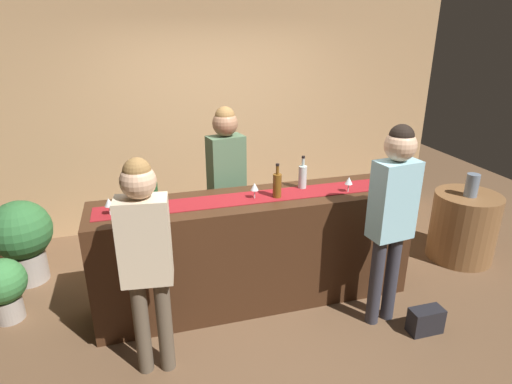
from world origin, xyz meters
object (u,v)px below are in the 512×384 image
round_side_table (463,226)px  wine_bottle_clear (303,176)px  wine_glass_mid_counter (255,187)px  handbag (426,320)px  wine_bottle_amber (277,185)px  bartender (226,174)px  potted_plant_small (3,286)px  wine_glass_far_end (109,203)px  customer_sipping (393,206)px  wine_glass_near_customer (349,181)px  potted_plant_tall (22,236)px  vase_on_side_table (472,185)px  customer_browsing (145,249)px  wine_bottle_green (154,194)px

round_side_table → wine_bottle_clear: bearing=-179.4°
wine_glass_mid_counter → handbag: (1.24, -0.82, -1.01)m
wine_bottle_amber → bartender: bearing=115.7°
potted_plant_small → wine_glass_far_end: bearing=-19.5°
wine_bottle_clear → customer_sipping: 0.85m
wine_bottle_clear → wine_glass_mid_counter: bearing=-165.6°
wine_glass_near_customer → potted_plant_tall: size_ratio=0.17×
bartender → vase_on_side_table: (2.47, -0.50, -0.19)m
handbag → potted_plant_small: bearing=161.2°
customer_sipping → wine_glass_near_customer: bearing=98.0°
wine_bottle_amber → wine_glass_mid_counter: bearing=172.6°
wine_bottle_clear → customer_sipping: customer_sipping is taller
wine_glass_near_customer → round_side_table: (1.55, 0.23, -0.75)m
round_side_table → potted_plant_tall: (-4.46, 0.80, 0.12)m
wine_bottle_amber → vase_on_side_table: bearing=3.5°
wine_glass_far_end → customer_browsing: size_ratio=0.09×
wine_bottle_green → wine_bottle_amber: same height
potted_plant_tall → wine_bottle_amber: bearing=-23.2°
handbag → bartender: bearing=133.4°
wine_bottle_clear → customer_sipping: bearing=-55.3°
wine_bottle_amber → bartender: bartender is taller
wine_bottle_clear → round_side_table: (1.90, 0.02, -0.76)m
potted_plant_tall → vase_on_side_table: bearing=-10.7°
wine_glass_far_end → bartender: bearing=30.6°
wine_bottle_clear → potted_plant_small: 2.73m
wine_glass_far_end → potted_plant_tall: bearing=133.2°
wine_bottle_green → customer_sipping: customer_sipping is taller
customer_browsing → handbag: 2.36m
potted_plant_small → handbag: 3.56m
wine_bottle_green → potted_plant_small: size_ratio=0.53×
vase_on_side_table → potted_plant_small: 4.52m
wine_bottle_clear → vase_on_side_table: size_ratio=1.26×
vase_on_side_table → potted_plant_tall: 4.52m
wine_glass_far_end → wine_glass_near_customer: bearing=-1.8°
wine_glass_near_customer → potted_plant_tall: bearing=160.5°
wine_bottle_amber → round_side_table: bearing=4.4°
customer_sipping → round_side_table: customer_sipping is taller
wine_bottle_green → wine_glass_near_customer: bearing=-4.4°
customer_browsing → wine_glass_far_end: bearing=118.3°
potted_plant_small → round_side_table: bearing=-2.2°
bartender → vase_on_side_table: bearing=157.1°
bartender → vase_on_side_table: size_ratio=7.10×
wine_bottle_clear → handbag: bearing=-51.4°
wine_glass_far_end → bartender: (1.06, 0.63, -0.07)m
handbag → wine_glass_mid_counter: bearing=146.4°
wine_glass_far_end → handbag: (2.41, -0.80, -1.01)m
wine_glass_far_end → handbag: wine_glass_far_end is taller
wine_bottle_green → vase_on_side_table: 3.20m
customer_browsing → customer_sipping: bearing=8.6°
vase_on_side_table → wine_bottle_amber: bearing=-176.5°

